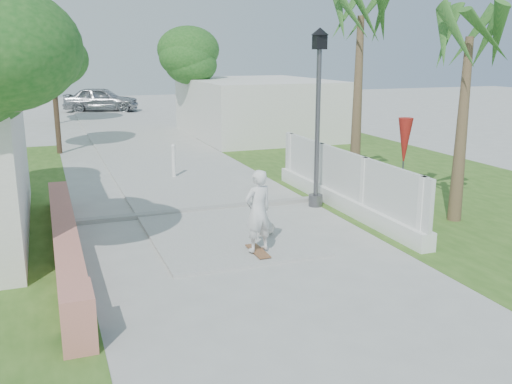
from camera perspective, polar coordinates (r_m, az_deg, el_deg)
name	(u,v)px	position (r m, az deg, el deg)	size (l,w,h in m)	color
ground	(305,312)	(8.95, 4.90, -11.90)	(90.00, 90.00, 0.00)	#B7B7B2
path_strip	(124,135)	(27.75, -13.11, 5.58)	(3.20, 36.00, 0.06)	#B7B7B2
curb	(202,210)	(14.24, -5.46, -1.78)	(6.50, 0.25, 0.10)	#999993
grass_right	(395,175)	(18.93, 13.76, 1.68)	(8.00, 20.00, 0.01)	#345D1D
pink_wall	(66,246)	(11.39, -18.44, -5.14)	(0.45, 8.20, 0.80)	tan
lattice_fence	(343,188)	(14.46, 8.66, 0.39)	(0.35, 7.00, 1.50)	white
building_right	(257,107)	(27.11, 0.12, 8.45)	(6.00, 8.00, 2.60)	silver
street_lamp	(318,112)	(14.35, 6.21, 7.99)	(0.44, 0.44, 4.44)	#59595E
bollard	(174,160)	(17.96, -8.24, 3.17)	(0.14, 0.14, 1.09)	white
patio_umbrella	(405,143)	(14.56, 14.63, 4.77)	(0.36, 0.36, 2.30)	#59595E
tree_path_left	(52,53)	(23.24, -19.73, 12.97)	(3.40, 3.40, 5.23)	#4C3826
tree_path_right	(188,59)	(28.06, -6.81, 13.03)	(3.00, 3.00, 4.79)	#4C3826
tree_path_far	(51,52)	(33.24, -19.79, 13.02)	(3.20, 3.20, 5.17)	#4C3826
palm_far	(361,28)	(15.98, 10.41, 15.84)	(1.80, 1.80, 5.30)	brown
palm_near	(469,48)	(13.74, 20.51, 13.34)	(1.80, 1.80, 4.70)	brown
skateboarder	(256,211)	(11.41, -0.02, -1.92)	(0.91, 1.65, 1.71)	brown
dog	(266,226)	(12.26, 0.97, -3.45)	(0.42, 0.59, 0.43)	silver
parked_car	(101,99)	(39.15, -15.22, 8.94)	(1.91, 4.74, 1.62)	#9FA1A6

